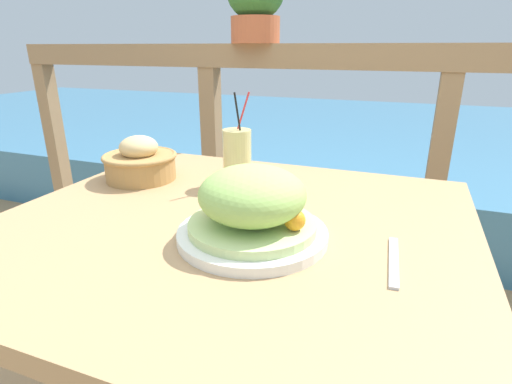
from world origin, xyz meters
TOP-DOWN VIEW (x-y plane):
  - patio_table at (0.00, 0.00)m, footprint 1.02×0.93m
  - railing_fence at (0.00, 0.80)m, footprint 2.80×0.08m
  - sea_backdrop at (0.00, 3.30)m, footprint 12.00×4.00m
  - salad_plate at (0.08, -0.07)m, footprint 0.29×0.29m
  - drink_glass at (-0.08, 0.21)m, footprint 0.08×0.08m
  - bread_basket at (-0.36, 0.17)m, footprint 0.21×0.21m
  - knife at (0.34, -0.07)m, footprint 0.03×0.18m

SIDE VIEW (x-z plane):
  - sea_backdrop at x=0.00m, z-range 0.00..0.40m
  - patio_table at x=0.00m, z-range 0.28..1.06m
  - knife at x=0.34m, z-range 0.78..0.78m
  - railing_fence at x=0.00m, z-range 0.24..1.39m
  - bread_basket at x=-0.36m, z-range 0.77..0.89m
  - salad_plate at x=0.08m, z-range 0.77..0.92m
  - drink_glass at x=-0.08m, z-range 0.73..0.98m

